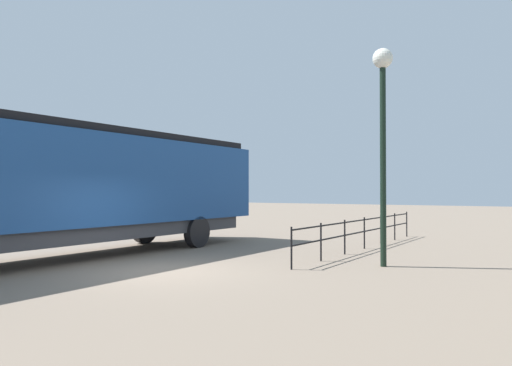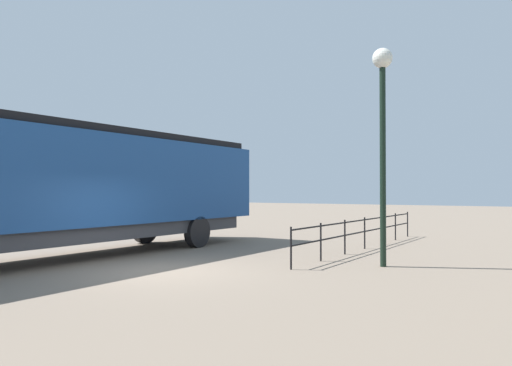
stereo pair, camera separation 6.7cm
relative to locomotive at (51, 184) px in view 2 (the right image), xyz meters
name	(u,v)px [view 2 (the right image)]	position (x,y,z in m)	size (l,w,h in m)	color
ground_plane	(158,271)	(3.76, 0.44, -2.21)	(120.00, 120.00, 0.00)	#756656
locomotive	(51,184)	(0.00, 0.00, 0.00)	(2.89, 17.22, 3.92)	navy
lamp_post	(383,109)	(8.25, 4.22, 1.98)	(0.54, 0.54, 5.81)	black
platform_fence	(365,228)	(6.43, 7.75, -1.50)	(0.05, 10.64, 1.09)	black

